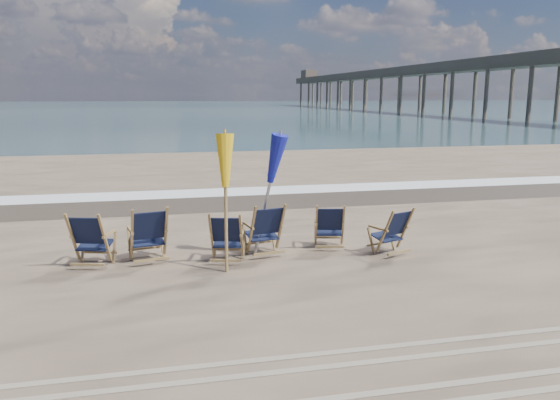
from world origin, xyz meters
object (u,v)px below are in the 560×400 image
(beach_chair_3, at_px, (281,229))
(fishing_pier, at_px, (416,83))
(umbrella_yellow, at_px, (225,168))
(beach_chair_5, at_px, (406,230))
(beach_chair_2, at_px, (241,238))
(beach_chair_1, at_px, (166,233))
(umbrella_blue, at_px, (266,162))
(beach_chair_4, at_px, (343,227))
(beach_chair_0, at_px, (105,240))

(beach_chair_3, height_order, fishing_pier, fishing_pier)
(umbrella_yellow, bearing_deg, beach_chair_5, 4.29)
(beach_chair_2, xyz_separation_m, beach_chair_5, (2.99, -0.03, -0.01))
(beach_chair_1, distance_m, umbrella_blue, 2.11)
(beach_chair_2, bearing_deg, umbrella_yellow, 58.78)
(beach_chair_4, height_order, beach_chair_5, beach_chair_5)
(beach_chair_0, height_order, fishing_pier, fishing_pier)
(beach_chair_3, xyz_separation_m, beach_chair_5, (2.22, -0.40, -0.05))
(beach_chair_2, distance_m, beach_chair_4, 2.02)
(fishing_pier, bearing_deg, beach_chair_0, -119.56)
(beach_chair_3, relative_size, umbrella_yellow, 0.44)
(umbrella_yellow, xyz_separation_m, umbrella_blue, (0.79, 0.64, -0.00))
(beach_chair_2, bearing_deg, umbrella_blue, -129.40)
(beach_chair_0, bearing_deg, beach_chair_3, -161.27)
(beach_chair_1, distance_m, beach_chair_5, 4.26)
(fishing_pier, bearing_deg, beach_chair_2, -118.13)
(beach_chair_4, bearing_deg, beach_chair_2, 26.43)
(umbrella_blue, bearing_deg, beach_chair_5, -8.94)
(beach_chair_5, xyz_separation_m, umbrella_blue, (-2.49, 0.39, 1.24))
(fishing_pier, bearing_deg, umbrella_yellow, -118.21)
(beach_chair_1, bearing_deg, beach_chair_3, 168.23)
(umbrella_yellow, relative_size, umbrella_blue, 1.00)
(beach_chair_1, relative_size, umbrella_blue, 0.46)
(beach_chair_1, xyz_separation_m, umbrella_yellow, (0.96, -0.68, 1.19))
(beach_chair_3, bearing_deg, beach_chair_0, -7.49)
(beach_chair_1, relative_size, umbrella_yellow, 0.46)
(beach_chair_2, xyz_separation_m, fishing_pier, (38.88, 72.73, 4.20))
(beach_chair_1, bearing_deg, fishing_pier, -129.59)
(beach_chair_3, bearing_deg, beach_chair_5, 159.84)
(beach_chair_4, xyz_separation_m, beach_chair_5, (1.02, -0.47, 0.00))
(beach_chair_1, xyz_separation_m, fishing_pier, (40.12, 72.32, 4.14))
(beach_chair_2, relative_size, fishing_pier, 0.01)
(beach_chair_2, relative_size, umbrella_blue, 0.41)
(beach_chair_3, xyz_separation_m, beach_chair_4, (1.19, 0.08, -0.05))
(beach_chair_0, xyz_separation_m, umbrella_yellow, (1.95, -0.51, 1.20))
(beach_chair_0, distance_m, beach_chair_3, 3.01)
(beach_chair_3, height_order, beach_chair_5, beach_chair_3)
(beach_chair_4, distance_m, umbrella_yellow, 2.67)
(beach_chair_2, xyz_separation_m, beach_chair_3, (0.77, 0.37, 0.04))
(beach_chair_3, height_order, umbrella_yellow, umbrella_yellow)
(beach_chair_0, relative_size, beach_chair_3, 0.99)
(beach_chair_0, height_order, beach_chair_4, beach_chair_0)
(beach_chair_1, xyz_separation_m, beach_chair_3, (2.01, -0.04, -0.02))
(umbrella_yellow, bearing_deg, fishing_pier, 61.79)
(fishing_pier, bearing_deg, beach_chair_5, -116.25)
(beach_chair_1, height_order, beach_chair_5, beach_chair_1)
(beach_chair_2, distance_m, umbrella_yellow, 1.30)
(beach_chair_5, bearing_deg, beach_chair_3, -30.11)
(beach_chair_0, bearing_deg, umbrella_yellow, -178.41)
(beach_chair_1, relative_size, beach_chair_3, 1.03)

